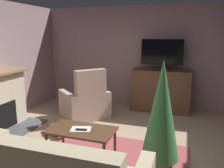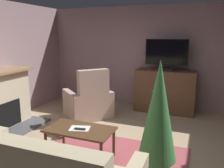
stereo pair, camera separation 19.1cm
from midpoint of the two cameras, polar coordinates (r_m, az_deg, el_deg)
name	(u,v)px [view 1 (the left image)]	position (r m, az deg, el deg)	size (l,w,h in m)	color
ground_plane	(118,157)	(3.87, -0.03, -17.49)	(6.32, 6.20, 0.04)	tan
wall_back	(150,57)	(6.16, 8.35, 6.48)	(6.32, 0.10, 2.60)	gray
tv_cabinet	(161,91)	(5.90, 10.88, -1.79)	(1.43, 0.57, 1.03)	#402A1C
television	(162,54)	(5.70, 11.18, 7.26)	(0.99, 0.20, 0.75)	black
coffee_table	(81,133)	(3.66, -9.08, -11.65)	(1.04, 0.59, 0.48)	#4C331E
tv_remote	(81,130)	(3.59, -9.06, -11.00)	(0.17, 0.05, 0.02)	black
folded_newspaper	(81,129)	(3.64, -9.14, -10.84)	(0.30, 0.22, 0.01)	silver
armchair_angled_to_table	(86,103)	(5.41, -7.49, -4.60)	(1.29, 1.29, 1.15)	#BC9E8E
potted_plant_leafy_by_curtain	(161,116)	(3.10, 10.24, -7.65)	(0.51, 0.51, 1.59)	slate
cat	(56,130)	(4.64, -14.60, -10.81)	(0.65, 0.43, 0.23)	gray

